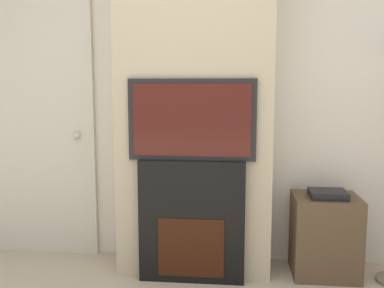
{
  "coord_description": "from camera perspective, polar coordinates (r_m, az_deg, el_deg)",
  "views": [
    {
      "loc": [
        0.29,
        -1.25,
        1.34
      ],
      "look_at": [
        0.0,
        1.58,
        0.96
      ],
      "focal_mm": 40.0,
      "sensor_mm": 36.0,
      "label": 1
    }
  ],
  "objects": [
    {
      "name": "wall_back",
      "position": [
        3.29,
        0.8,
        7.83
      ],
      "size": [
        6.0,
        0.06,
        2.7
      ],
      "color": "silver",
      "rests_on": "ground_plane"
    },
    {
      "name": "entry_door",
      "position": [
        3.59,
        -19.59,
        1.88
      ],
      "size": [
        0.89,
        0.09,
        2.01
      ],
      "color": "beige",
      "rests_on": "ground_plane"
    },
    {
      "name": "media_stand",
      "position": [
        3.25,
        17.3,
        -11.44
      ],
      "size": [
        0.45,
        0.39,
        0.62
      ],
      "color": "brown",
      "rests_on": "ground_plane"
    },
    {
      "name": "television",
      "position": [
        2.85,
        -0.01,
        3.25
      ],
      "size": [
        0.85,
        0.07,
        0.54
      ],
      "color": "black",
      "rests_on": "fireplace"
    },
    {
      "name": "chimney_breast",
      "position": [
        3.06,
        0.4,
        7.85
      ],
      "size": [
        1.08,
        0.42,
        2.7
      ],
      "color": "#BCAD8E",
      "rests_on": "ground_plane"
    },
    {
      "name": "fireplace",
      "position": [
        2.99,
        -0.0,
        -10.23
      ],
      "size": [
        0.72,
        0.15,
        0.85
      ],
      "color": "black",
      "rests_on": "ground_plane"
    }
  ]
}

